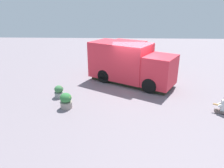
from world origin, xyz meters
TOP-DOWN VIEW (x-y plane):
  - ground_plane at (0.00, 0.00)m, footprint 40.00×40.00m
  - food_truck at (0.19, -0.59)m, footprint 5.58×4.54m
  - person_customer at (-4.00, 3.29)m, footprint 0.80×0.57m
  - planter_flowering_near at (3.32, 3.10)m, footprint 0.57×0.57m
  - planter_flowering_far at (4.01, 1.86)m, footprint 0.51×0.51m

SIDE VIEW (x-z plane):
  - ground_plane at x=0.00m, z-range 0.00..0.00m
  - planter_flowering_far at x=4.01m, z-range -0.01..0.65m
  - person_customer at x=-4.00m, z-range -0.09..0.78m
  - planter_flowering_near at x=3.32m, z-range 0.00..0.76m
  - food_truck at x=0.19m, z-range -0.05..2.44m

